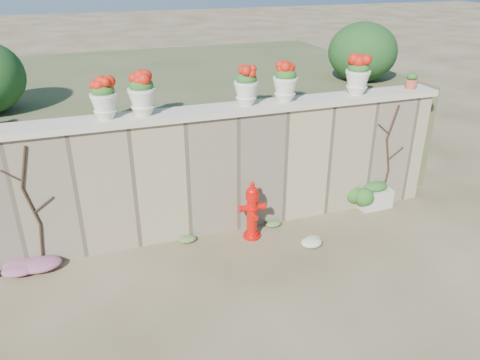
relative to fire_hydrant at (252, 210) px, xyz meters
name	(u,v)px	position (x,y,z in m)	size (l,w,h in m)	color
ground	(248,291)	(-0.53, -1.30, -0.50)	(80.00, 80.00, 0.00)	#4D4026
stone_wall	(211,174)	(-0.53, 0.50, 0.50)	(8.00, 0.40, 2.00)	#9C8968
wall_cap	(209,112)	(-0.53, 0.50, 1.55)	(8.10, 0.52, 0.10)	beige
raised_fill	(171,117)	(-0.53, 3.70, 0.50)	(9.00, 6.00, 2.00)	#384C23
back_shrub_right	(363,52)	(2.87, 1.70, 2.05)	(1.30, 1.30, 1.10)	#143814
vine_left	(32,207)	(-3.21, 0.28, 0.49)	(0.60, 0.04, 1.91)	black
vine_right	(388,155)	(2.69, 0.28, 0.49)	(0.60, 0.04, 1.91)	black
fire_hydrant	(252,210)	(0.00, 0.00, 0.00)	(0.43, 0.31, 1.00)	red
planter_box	(374,195)	(2.50, 0.25, -0.27)	(0.61, 0.36, 0.50)	beige
green_shrub	(360,195)	(2.18, 0.25, -0.20)	(0.63, 0.57, 0.60)	#1E5119
magenta_clump	(27,264)	(-3.42, 0.21, -0.38)	(0.88, 0.59, 0.23)	#C4279B
white_flowers	(315,240)	(0.87, -0.54, -0.42)	(0.44, 0.35, 0.16)	white
urn_pot_1	(104,99)	(-2.05, 0.50, 1.89)	(0.38, 0.38, 0.59)	silver
urn_pot_2	(142,94)	(-1.51, 0.50, 1.91)	(0.40, 0.40, 0.63)	silver
urn_pot_3	(246,86)	(0.07, 0.50, 1.89)	(0.38, 0.38, 0.59)	silver
urn_pot_4	(285,82)	(0.72, 0.50, 1.90)	(0.39, 0.39, 0.62)	silver
urn_pot_5	(358,75)	(2.03, 0.50, 1.91)	(0.41, 0.41, 0.64)	silver
terracotta_pot	(411,82)	(3.12, 0.50, 1.72)	(0.23, 0.23, 0.27)	#BB5239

